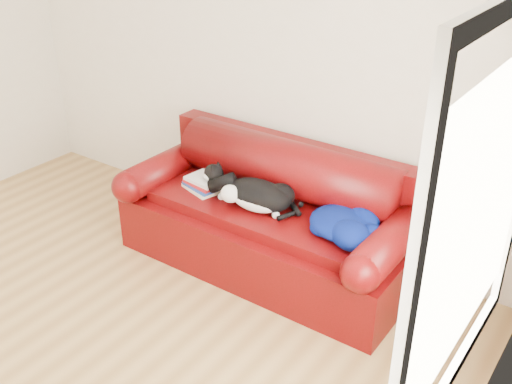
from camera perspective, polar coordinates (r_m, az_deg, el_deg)
ground at (r=3.94m, az=-18.98°, el=-13.75°), size 4.50×4.50×0.00m
room_shell at (r=3.07m, az=-22.07°, el=9.64°), size 4.52×4.02×2.61m
sofa_base at (r=4.31m, az=1.11°, el=-4.19°), size 2.10×0.90×0.50m
sofa_back at (r=4.34m, az=2.96°, el=0.61°), size 2.10×1.01×0.88m
book_stack at (r=4.37m, az=-4.93°, el=0.81°), size 0.33×0.28×0.10m
cat at (r=4.08m, az=0.12°, el=-0.37°), size 0.70×0.45×0.25m
blanket at (r=3.85m, az=8.52°, el=-2.94°), size 0.58×0.60×0.17m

